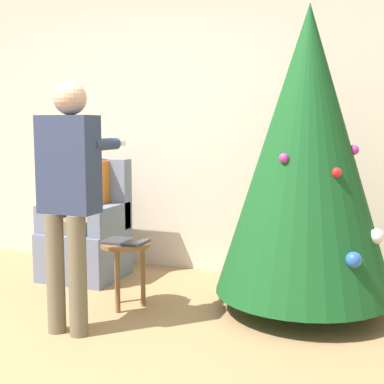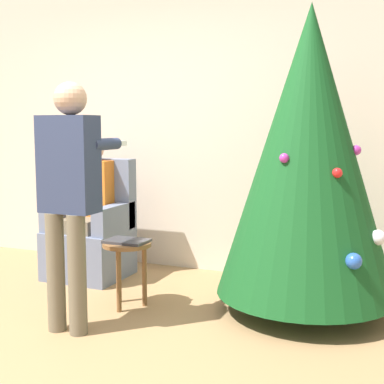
{
  "view_description": "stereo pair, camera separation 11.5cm",
  "coord_description": "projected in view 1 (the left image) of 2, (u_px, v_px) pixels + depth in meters",
  "views": [
    {
      "loc": [
        1.98,
        -2.46,
        1.36
      ],
      "look_at": [
        0.69,
        0.91,
        0.91
      ],
      "focal_mm": 50.0,
      "sensor_mm": 36.0,
      "label": 1
    },
    {
      "loc": [
        2.09,
        -2.41,
        1.36
      ],
      "look_at": [
        0.69,
        0.91,
        0.91
      ],
      "focal_mm": 50.0,
      "sensor_mm": 36.0,
      "label": 2
    }
  ],
  "objects": [
    {
      "name": "side_stool",
      "position": [
        126.0,
        255.0,
        3.98
      ],
      "size": [
        0.37,
        0.37,
        0.49
      ],
      "color": "brown",
      "rests_on": "ground_plane"
    },
    {
      "name": "laptop",
      "position": [
        125.0,
        241.0,
        3.97
      ],
      "size": [
        0.31,
        0.22,
        0.02
      ],
      "color": "#38383D",
      "rests_on": "side_stool"
    },
    {
      "name": "person_seated",
      "position": [
        84.0,
        202.0,
        4.75
      ],
      "size": [
        0.36,
        0.46,
        1.25
      ],
      "color": "#6B604C",
      "rests_on": "ground_plane"
    },
    {
      "name": "armchair",
      "position": [
        87.0,
        236.0,
        4.81
      ],
      "size": [
        0.66,
        0.61,
        1.06
      ],
      "color": "slate",
      "rests_on": "ground_plane"
    },
    {
      "name": "wall_back",
      "position": [
        174.0,
        127.0,
        5.05
      ],
      "size": [
        8.0,
        0.06,
        2.7
      ],
      "color": "beige",
      "rests_on": "ground_plane"
    },
    {
      "name": "christmas_tree",
      "position": [
        306.0,
        152.0,
        3.81
      ],
      "size": [
        1.28,
        1.28,
        2.21
      ],
      "color": "brown",
      "rests_on": "ground_plane"
    },
    {
      "name": "ground_plane",
      "position": [
        27.0,
        358.0,
        3.15
      ],
      "size": [
        14.0,
        14.0,
        0.0
      ],
      "primitive_type": "plane",
      "color": "#99754C"
    },
    {
      "name": "person_standing",
      "position": [
        69.0,
        186.0,
        3.45
      ],
      "size": [
        0.4,
        0.57,
        1.64
      ],
      "color": "#6B604C",
      "rests_on": "ground_plane"
    }
  ]
}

